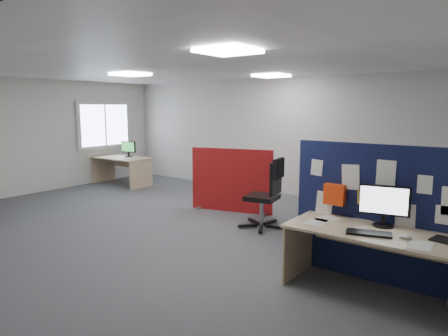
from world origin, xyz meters
The scene contains 17 objects.
floor centered at (0.00, 0.00, 0.00)m, with size 9.00×9.00×0.00m, color #4D5055.
ceiling centered at (0.00, 0.00, 2.70)m, with size 9.00×7.00×0.02m, color white.
wall_back centered at (0.00, 3.50, 1.35)m, with size 9.00×0.02×2.70m, color silver.
wall_left centered at (-4.50, 0.00, 1.35)m, with size 0.02×7.00×2.70m, color silver.
window centered at (-4.44, 2.00, 1.55)m, with size 0.06×1.70×1.30m.
ceiling_lights centered at (0.33, 0.67, 2.67)m, with size 4.10×4.10×0.04m.
navy_divider centered at (3.47, -0.10, 0.81)m, with size 1.97×0.30×1.63m.
main_desk centered at (3.58, -0.45, 0.56)m, with size 1.84×0.82×0.73m.
monitor_main centered at (3.60, -0.27, 0.99)m, with size 0.53×0.22×0.46m.
keyboard centered at (3.57, -0.65, 0.74)m, with size 0.45×0.18×0.03m, color black.
mouse centered at (3.91, -0.57, 0.74)m, with size 0.10×0.06×0.03m, color gray.
paper_tray centered at (4.26, -0.40, 0.74)m, with size 0.28×0.22×0.01m, color black.
red_divider centered at (0.27, 1.44, 0.61)m, with size 1.61×0.50×1.24m.
second_desk centered at (-3.68, 1.95, 0.55)m, with size 1.60×0.80×0.73m.
monitor_second centered at (-3.61, 2.11, 0.95)m, with size 0.45×0.20×0.41m.
office_chair centered at (1.42, 0.92, 0.67)m, with size 0.78×0.78×1.19m.
desk_papers centered at (3.33, -0.53, 0.73)m, with size 1.36×0.66×0.00m.
Camera 1 is at (4.79, -4.74, 2.05)m, focal length 32.00 mm.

